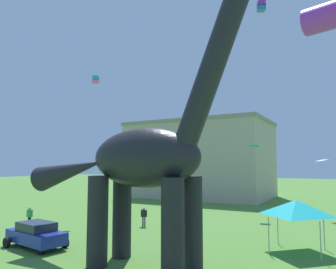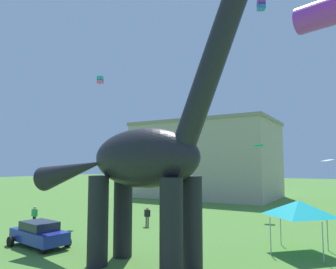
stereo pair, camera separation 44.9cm
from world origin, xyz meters
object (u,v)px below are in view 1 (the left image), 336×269
(dinosaur_sculpture, at_px, (144,158))
(person_watching_child, at_px, (30,215))
(parked_sedan_left, at_px, (36,234))
(festival_canopy_tent, at_px, (296,208))
(kite_apex, at_px, (96,80))
(kite_mid_right, at_px, (254,146))
(kite_mid_center, at_px, (322,160))
(kite_high_right, at_px, (261,6))
(person_near_flyer, at_px, (144,215))

(dinosaur_sculpture, xyz_separation_m, person_watching_child, (-13.98, 4.11, -4.45))
(dinosaur_sculpture, bearing_deg, parked_sedan_left, -171.97)
(festival_canopy_tent, relative_size, kite_apex, 4.14)
(kite_mid_right, bearing_deg, festival_canopy_tent, -64.97)
(kite_mid_right, bearing_deg, parked_sedan_left, -116.04)
(kite_mid_center, bearing_deg, person_watching_child, -141.22)
(parked_sedan_left, xyz_separation_m, kite_mid_right, (8.91, 18.24, 6.16))
(dinosaur_sculpture, relative_size, kite_apex, 19.78)
(kite_mid_center, bearing_deg, kite_apex, -152.97)
(kite_mid_center, bearing_deg, kite_mid_right, -155.88)
(kite_high_right, bearing_deg, festival_canopy_tent, 83.45)
(festival_canopy_tent, distance_m, kite_apex, 22.72)
(person_watching_child, height_order, festival_canopy_tent, festival_canopy_tent)
(person_watching_child, relative_size, festival_canopy_tent, 0.52)
(dinosaur_sculpture, height_order, kite_mid_right, dinosaur_sculpture)
(person_watching_child, relative_size, person_near_flyer, 1.03)
(festival_canopy_tent, bearing_deg, kite_mid_right, 115.03)
(festival_canopy_tent, relative_size, kite_mid_right, 2.94)
(person_near_flyer, relative_size, kite_mid_center, 1.15)
(kite_high_right, bearing_deg, person_near_flyer, 148.75)
(kite_apex, bearing_deg, parked_sedan_left, -64.11)
(person_watching_child, xyz_separation_m, kite_mid_right, (14.98, 14.11, 5.97))
(person_near_flyer, xyz_separation_m, kite_mid_center, (12.72, 11.92, 4.54))
(parked_sedan_left, relative_size, person_watching_child, 2.69)
(person_watching_child, distance_m, person_near_flyer, 9.40)
(parked_sedan_left, xyz_separation_m, festival_canopy_tent, (14.19, 6.93, 1.74))
(dinosaur_sculpture, distance_m, kite_mid_right, 18.31)
(kite_high_right, relative_size, kite_apex, 0.67)
(person_watching_child, xyz_separation_m, festival_canopy_tent, (20.26, 2.79, 1.55))
(dinosaur_sculpture, distance_m, person_near_flyer, 11.58)
(kite_mid_center, height_order, kite_mid_right, kite_mid_right)
(kite_mid_center, bearing_deg, parked_sedan_left, -125.25)
(person_near_flyer, bearing_deg, dinosaur_sculpture, -58.76)
(person_near_flyer, xyz_separation_m, kite_mid_right, (6.89, 9.31, 6.00))
(parked_sedan_left, distance_m, kite_high_right, 18.34)
(kite_high_right, bearing_deg, dinosaur_sculpture, -161.87)
(kite_apex, bearing_deg, kite_high_right, -25.06)
(parked_sedan_left, relative_size, kite_mid_center, 3.19)
(person_watching_child, relative_size, kite_high_right, 3.22)
(parked_sedan_left, height_order, kite_apex, kite_apex)
(festival_canopy_tent, height_order, kite_mid_center, kite_mid_center)
(dinosaur_sculpture, relative_size, person_near_flyer, 9.46)
(dinosaur_sculpture, xyz_separation_m, person_near_flyer, (-5.89, 8.90, -4.48))
(kite_high_right, bearing_deg, kite_mid_center, 86.61)
(dinosaur_sculpture, relative_size, kite_mid_right, 14.03)
(parked_sedan_left, bearing_deg, person_watching_child, 154.39)
(person_near_flyer, bearing_deg, kite_high_right, -33.49)
(person_near_flyer, distance_m, kite_apex, 14.82)
(person_near_flyer, bearing_deg, festival_canopy_tent, -11.56)
(festival_canopy_tent, relative_size, kite_high_right, 6.18)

